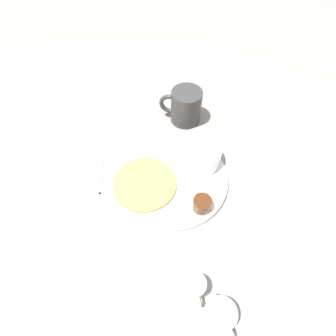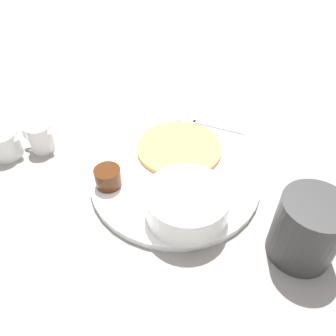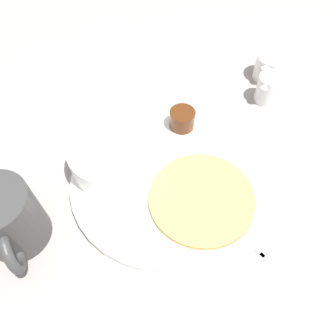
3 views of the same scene
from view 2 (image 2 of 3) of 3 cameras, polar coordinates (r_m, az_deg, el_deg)
ground_plane at (r=0.56m, az=1.22°, el=-2.18°), size 4.00×4.00×0.00m
plate at (r=0.55m, az=1.23°, el=-1.74°), size 0.28×0.28×0.01m
pancake_stack at (r=0.60m, az=1.96°, el=3.54°), size 0.15×0.15×0.01m
bowl at (r=0.48m, az=3.33°, el=-6.02°), size 0.12×0.12×0.05m
syrup_cup at (r=0.53m, az=-10.41°, el=-1.58°), size 0.04×0.04×0.03m
butter_ramekin at (r=0.46m, az=1.92°, el=-9.63°), size 0.04×0.04×0.04m
coffee_mug at (r=0.47m, az=23.15°, el=-9.55°), size 0.10×0.10×0.10m
creamer_pitcher_near at (r=0.65m, az=-21.37°, el=4.97°), size 0.06×0.04×0.05m
creamer_pitcher_far at (r=0.66m, az=-26.69°, el=3.75°), size 0.08×0.05×0.05m
fork at (r=0.69m, az=5.99°, el=7.82°), size 0.13×0.08×0.00m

